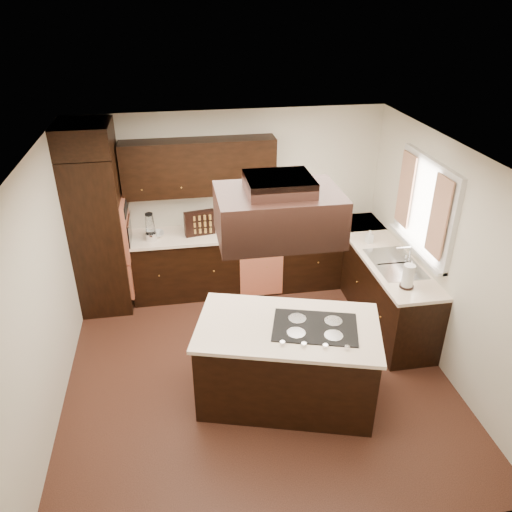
% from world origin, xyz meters
% --- Properties ---
extents(floor, '(4.20, 4.20, 0.02)m').
position_xyz_m(floor, '(0.00, 0.00, -0.01)').
color(floor, brown).
rests_on(floor, ground).
extents(ceiling, '(4.20, 4.20, 0.02)m').
position_xyz_m(ceiling, '(0.00, 0.00, 2.51)').
color(ceiling, white).
rests_on(ceiling, ground).
extents(wall_back, '(4.20, 0.02, 2.50)m').
position_xyz_m(wall_back, '(0.00, 2.11, 1.25)').
color(wall_back, beige).
rests_on(wall_back, ground).
extents(wall_front, '(4.20, 0.02, 2.50)m').
position_xyz_m(wall_front, '(0.00, -2.11, 1.25)').
color(wall_front, beige).
rests_on(wall_front, ground).
extents(wall_left, '(0.02, 4.20, 2.50)m').
position_xyz_m(wall_left, '(-2.11, 0.00, 1.25)').
color(wall_left, beige).
rests_on(wall_left, ground).
extents(wall_right, '(0.02, 4.20, 2.50)m').
position_xyz_m(wall_right, '(2.11, 0.00, 1.25)').
color(wall_right, beige).
rests_on(wall_right, ground).
extents(oven_column, '(0.65, 0.75, 2.12)m').
position_xyz_m(oven_column, '(-1.78, 1.71, 1.06)').
color(oven_column, black).
rests_on(oven_column, floor).
extents(wall_oven_face, '(0.05, 0.62, 0.78)m').
position_xyz_m(wall_oven_face, '(-1.43, 1.71, 1.12)').
color(wall_oven_face, '#DE7451').
rests_on(wall_oven_face, oven_column).
extents(base_cabinets_back, '(2.93, 0.60, 0.88)m').
position_xyz_m(base_cabinets_back, '(0.03, 1.80, 0.44)').
color(base_cabinets_back, black).
rests_on(base_cabinets_back, floor).
extents(base_cabinets_right, '(0.60, 2.40, 0.88)m').
position_xyz_m(base_cabinets_right, '(1.80, 0.90, 0.44)').
color(base_cabinets_right, black).
rests_on(base_cabinets_right, floor).
extents(countertop_back, '(2.93, 0.63, 0.04)m').
position_xyz_m(countertop_back, '(0.03, 1.79, 0.90)').
color(countertop_back, '#FFE9CD').
rests_on(countertop_back, base_cabinets_back).
extents(countertop_right, '(0.63, 2.40, 0.04)m').
position_xyz_m(countertop_right, '(1.79, 0.90, 0.90)').
color(countertop_right, '#FFE9CD').
rests_on(countertop_right, base_cabinets_right).
extents(upper_cabinets, '(2.00, 0.34, 0.72)m').
position_xyz_m(upper_cabinets, '(-0.43, 1.93, 1.81)').
color(upper_cabinets, black).
rests_on(upper_cabinets, wall_back).
extents(dishwasher_front, '(0.60, 0.05, 0.72)m').
position_xyz_m(dishwasher_front, '(0.33, 1.50, 0.40)').
color(dishwasher_front, '#DE7451').
rests_on(dishwasher_front, floor).
extents(window_frame, '(0.06, 1.32, 1.12)m').
position_xyz_m(window_frame, '(2.07, 0.55, 1.65)').
color(window_frame, silver).
rests_on(window_frame, wall_right).
extents(window_pane, '(0.00, 1.20, 1.00)m').
position_xyz_m(window_pane, '(2.10, 0.55, 1.65)').
color(window_pane, white).
rests_on(window_pane, wall_right).
extents(curtain_left, '(0.02, 0.34, 0.90)m').
position_xyz_m(curtain_left, '(2.01, 0.13, 1.70)').
color(curtain_left, beige).
rests_on(curtain_left, wall_right).
extents(curtain_right, '(0.02, 0.34, 0.90)m').
position_xyz_m(curtain_right, '(2.01, 0.97, 1.70)').
color(curtain_right, beige).
rests_on(curtain_right, wall_right).
extents(sink_rim, '(0.52, 0.84, 0.01)m').
position_xyz_m(sink_rim, '(1.80, 0.55, 0.92)').
color(sink_rim, silver).
rests_on(sink_rim, countertop_right).
extents(island, '(1.94, 1.40, 0.88)m').
position_xyz_m(island, '(0.24, -0.47, 0.44)').
color(island, black).
rests_on(island, floor).
extents(island_top, '(2.02, 1.48, 0.04)m').
position_xyz_m(island_top, '(0.24, -0.47, 0.90)').
color(island_top, '#FFE9CD').
rests_on(island_top, island).
extents(cooktop, '(0.95, 0.76, 0.01)m').
position_xyz_m(cooktop, '(0.50, -0.54, 0.93)').
color(cooktop, black).
rests_on(cooktop, island_top).
extents(range_hood, '(1.05, 0.72, 0.42)m').
position_xyz_m(range_hood, '(0.10, -0.55, 2.16)').
color(range_hood, black).
rests_on(range_hood, ceiling).
extents(hood_duct, '(0.55, 0.50, 0.13)m').
position_xyz_m(hood_duct, '(0.10, -0.55, 2.44)').
color(hood_duct, black).
rests_on(hood_duct, ceiling).
extents(blender_base, '(0.15, 0.15, 0.10)m').
position_xyz_m(blender_base, '(-1.12, 1.70, 0.97)').
color(blender_base, silver).
rests_on(blender_base, countertop_back).
extents(blender_pitcher, '(0.13, 0.13, 0.26)m').
position_xyz_m(blender_pitcher, '(-1.12, 1.70, 1.15)').
color(blender_pitcher, silver).
rests_on(blender_pitcher, blender_base).
extents(spice_rack, '(0.42, 0.17, 0.34)m').
position_xyz_m(spice_rack, '(-0.47, 1.76, 1.09)').
color(spice_rack, black).
rests_on(spice_rack, countertop_back).
extents(mixing_bowl, '(0.27, 0.27, 0.06)m').
position_xyz_m(mixing_bowl, '(-1.08, 1.79, 0.95)').
color(mixing_bowl, silver).
rests_on(mixing_bowl, countertop_back).
extents(soap_bottle, '(0.10, 0.10, 0.18)m').
position_xyz_m(soap_bottle, '(1.70, 1.14, 1.01)').
color(soap_bottle, silver).
rests_on(soap_bottle, countertop_right).
extents(paper_towel, '(0.13, 0.13, 0.28)m').
position_xyz_m(paper_towel, '(1.71, 0.01, 1.06)').
color(paper_towel, silver).
rests_on(paper_towel, countertop_right).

